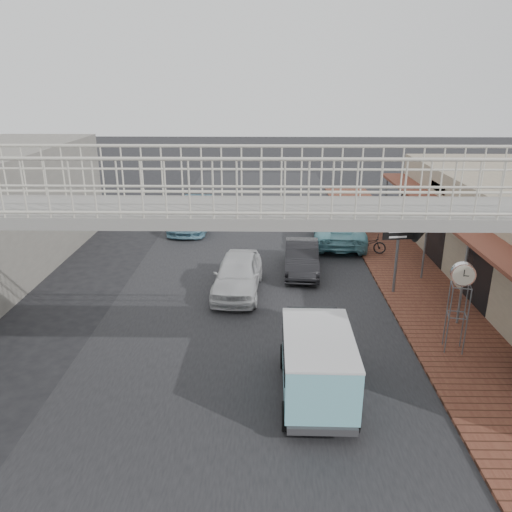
{
  "coord_description": "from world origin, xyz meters",
  "views": [
    {
      "loc": [
        0.51,
        -13.94,
        7.67
      ],
      "look_at": [
        0.21,
        2.71,
        1.8
      ],
      "focal_mm": 35.0,
      "sensor_mm": 36.0,
      "label": 1
    }
  ],
  "objects_px": {
    "dark_sedan": "(302,257)",
    "white_hatchback": "(238,274)",
    "angkot_van": "(317,357)",
    "motorcycle_near": "(368,243)",
    "arrow_sign": "(420,228)",
    "angkot_far": "(192,216)",
    "angkot_curb": "(339,228)",
    "motorcycle_far": "(363,222)",
    "street_clock": "(462,278)"
  },
  "relations": [
    {
      "from": "white_hatchback",
      "to": "motorcycle_far",
      "type": "bearing_deg",
      "value": 55.06
    },
    {
      "from": "arrow_sign",
      "to": "motorcycle_far",
      "type": "bearing_deg",
      "value": 86.2
    },
    {
      "from": "angkot_van",
      "to": "motorcycle_far",
      "type": "height_order",
      "value": "angkot_van"
    },
    {
      "from": "angkot_van",
      "to": "street_clock",
      "type": "bearing_deg",
      "value": 29.28
    },
    {
      "from": "angkot_curb",
      "to": "arrow_sign",
      "type": "height_order",
      "value": "arrow_sign"
    },
    {
      "from": "motorcycle_near",
      "to": "arrow_sign",
      "type": "height_order",
      "value": "arrow_sign"
    },
    {
      "from": "motorcycle_far",
      "to": "arrow_sign",
      "type": "distance_m",
      "value": 8.11
    },
    {
      "from": "motorcycle_near",
      "to": "motorcycle_far",
      "type": "relative_size",
      "value": 0.94
    },
    {
      "from": "white_hatchback",
      "to": "arrow_sign",
      "type": "distance_m",
      "value": 6.94
    },
    {
      "from": "angkot_curb",
      "to": "motorcycle_near",
      "type": "distance_m",
      "value": 2.13
    },
    {
      "from": "dark_sedan",
      "to": "street_clock",
      "type": "xyz_separation_m",
      "value": [
        4.04,
        -6.59,
        1.74
      ]
    },
    {
      "from": "motorcycle_near",
      "to": "motorcycle_far",
      "type": "height_order",
      "value": "motorcycle_far"
    },
    {
      "from": "motorcycle_far",
      "to": "angkot_far",
      "type": "bearing_deg",
      "value": 88.08
    },
    {
      "from": "motorcycle_near",
      "to": "street_clock",
      "type": "bearing_deg",
      "value": -158.17
    },
    {
      "from": "dark_sedan",
      "to": "motorcycle_near",
      "type": "xyz_separation_m",
      "value": [
        3.22,
        2.29,
        -0.11
      ]
    },
    {
      "from": "angkot_far",
      "to": "motorcycle_far",
      "type": "height_order",
      "value": "angkot_far"
    },
    {
      "from": "angkot_far",
      "to": "street_clock",
      "type": "height_order",
      "value": "street_clock"
    },
    {
      "from": "angkot_van",
      "to": "motorcycle_near",
      "type": "xyz_separation_m",
      "value": [
        3.46,
        11.2,
        -0.65
      ]
    },
    {
      "from": "white_hatchback",
      "to": "angkot_van",
      "type": "distance_m",
      "value": 7.15
    },
    {
      "from": "angkot_far",
      "to": "angkot_van",
      "type": "xyz_separation_m",
      "value": [
        5.28,
        -15.41,
        0.47
      ]
    },
    {
      "from": "motorcycle_near",
      "to": "arrow_sign",
      "type": "bearing_deg",
      "value": -152.45
    },
    {
      "from": "angkot_far",
      "to": "arrow_sign",
      "type": "height_order",
      "value": "arrow_sign"
    },
    {
      "from": "arrow_sign",
      "to": "motorcycle_near",
      "type": "bearing_deg",
      "value": 93.79
    },
    {
      "from": "white_hatchback",
      "to": "angkot_van",
      "type": "relative_size",
      "value": 1.11
    },
    {
      "from": "dark_sedan",
      "to": "street_clock",
      "type": "bearing_deg",
      "value": -55.49
    },
    {
      "from": "white_hatchback",
      "to": "angkot_curb",
      "type": "xyz_separation_m",
      "value": [
        4.7,
        6.28,
        0.01
      ]
    },
    {
      "from": "angkot_curb",
      "to": "motorcycle_far",
      "type": "bearing_deg",
      "value": -129.57
    },
    {
      "from": "dark_sedan",
      "to": "arrow_sign",
      "type": "bearing_deg",
      "value": -25.44
    },
    {
      "from": "angkot_curb",
      "to": "white_hatchback",
      "type": "bearing_deg",
      "value": 58.24
    },
    {
      "from": "angkot_van",
      "to": "motorcycle_near",
      "type": "distance_m",
      "value": 11.74
    },
    {
      "from": "angkot_far",
      "to": "motorcycle_far",
      "type": "distance_m",
      "value": 9.19
    },
    {
      "from": "motorcycle_near",
      "to": "angkot_far",
      "type": "bearing_deg",
      "value": 80.83
    },
    {
      "from": "angkot_far",
      "to": "motorcycle_far",
      "type": "bearing_deg",
      "value": -2.42
    },
    {
      "from": "angkot_far",
      "to": "angkot_van",
      "type": "height_order",
      "value": "angkot_van"
    },
    {
      "from": "dark_sedan",
      "to": "motorcycle_far",
      "type": "bearing_deg",
      "value": 60.21
    },
    {
      "from": "angkot_curb",
      "to": "angkot_van",
      "type": "height_order",
      "value": "angkot_van"
    },
    {
      "from": "arrow_sign",
      "to": "angkot_van",
      "type": "bearing_deg",
      "value": -130.18
    },
    {
      "from": "dark_sedan",
      "to": "arrow_sign",
      "type": "xyz_separation_m",
      "value": [
        4.1,
        -2.22,
        1.96
      ]
    },
    {
      "from": "dark_sedan",
      "to": "motorcycle_near",
      "type": "height_order",
      "value": "dark_sedan"
    },
    {
      "from": "motorcycle_far",
      "to": "street_clock",
      "type": "relative_size",
      "value": 0.64
    },
    {
      "from": "dark_sedan",
      "to": "white_hatchback",
      "type": "bearing_deg",
      "value": -136.91
    },
    {
      "from": "angkot_curb",
      "to": "arrow_sign",
      "type": "bearing_deg",
      "value": 112.42
    },
    {
      "from": "dark_sedan",
      "to": "motorcycle_far",
      "type": "height_order",
      "value": "dark_sedan"
    },
    {
      "from": "angkot_far",
      "to": "angkot_curb",
      "type": "bearing_deg",
      "value": -14.39
    },
    {
      "from": "angkot_van",
      "to": "motorcycle_near",
      "type": "height_order",
      "value": "angkot_van"
    },
    {
      "from": "arrow_sign",
      "to": "angkot_far",
      "type": "bearing_deg",
      "value": 130.61
    },
    {
      "from": "motorcycle_far",
      "to": "street_clock",
      "type": "distance_m",
      "value": 12.36
    },
    {
      "from": "street_clock",
      "to": "angkot_curb",
      "type": "bearing_deg",
      "value": 112.38
    },
    {
      "from": "white_hatchback",
      "to": "arrow_sign",
      "type": "bearing_deg",
      "value": 3.18
    },
    {
      "from": "street_clock",
      "to": "arrow_sign",
      "type": "distance_m",
      "value": 4.38
    }
  ]
}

